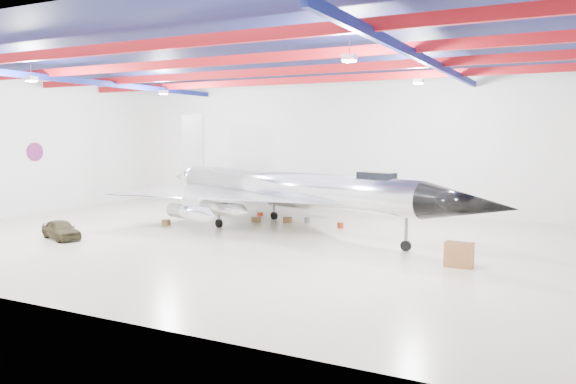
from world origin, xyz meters
The scene contains 15 objects.
floor centered at (0.00, 0.00, 0.00)m, with size 40.00×40.00×0.00m, color beige.
wall_back centered at (0.00, 15.00, 5.50)m, with size 40.00×40.00×0.00m, color silver.
wall_left centered at (-20.00, 0.00, 5.50)m, with size 30.00×30.00×0.00m, color silver.
ceiling centered at (0.00, 0.00, 11.00)m, with size 40.00×40.00×0.00m, color #0A0F38.
ceiling_structure centered at (0.00, 0.00, 10.32)m, with size 39.50×29.50×1.08m.
wall_roundel centered at (-19.94, 2.00, 5.00)m, with size 1.50×1.50×0.10m, color #B21414.
jet_aircraft centered at (1.86, 4.04, 2.61)m, with size 28.22×21.11×7.95m.
jeep centered at (-9.08, -5.09, 0.59)m, with size 1.40×3.48×1.19m, color #39341C.
desk centered at (14.07, -1.54, 0.61)m, with size 1.34×0.67×1.22m, color brown.
crate_ply centered at (-6.91, 2.22, 0.18)m, with size 0.50×0.40×0.35m, color olive.
toolbox_red centered at (-3.09, 9.02, 0.14)m, with size 0.40×0.32×0.28m, color #A62E10.
parts_bin centered at (0.43, 6.90, 0.20)m, with size 0.58×0.47×0.41m, color olive.
tool_chest centered at (4.73, 6.46, 0.20)m, with size 0.44×0.44×0.40m, color #A62E10.
oil_barrel centered at (-1.72, 6.05, 0.19)m, with size 0.55×0.44×0.39m, color olive.
spares_box centered at (1.65, 7.65, 0.18)m, with size 0.41×0.41×0.37m, color #59595B.
Camera 1 is at (18.80, -29.07, 6.42)m, focal length 35.00 mm.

